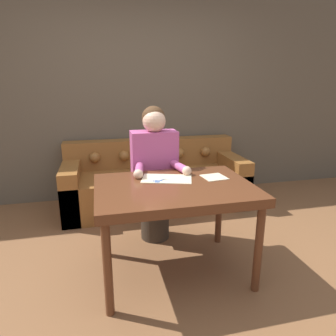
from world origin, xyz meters
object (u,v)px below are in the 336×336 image
at_px(dining_table, 174,195).
at_px(person, 155,174).
at_px(couch, 155,182).
at_px(scissors, 161,180).

relative_size(dining_table, person, 0.92).
bearing_deg(couch, scissors, -98.33).
distance_m(couch, person, 0.94).
bearing_deg(couch, person, -100.53).
relative_size(person, scissors, 5.75).
height_order(couch, scissors, couch).
distance_m(dining_table, scissors, 0.17).
xyz_separation_m(couch, scissors, (-0.19, -1.31, 0.46)).
xyz_separation_m(person, scissors, (-0.03, -0.46, 0.09)).
bearing_deg(dining_table, scissors, 121.39).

